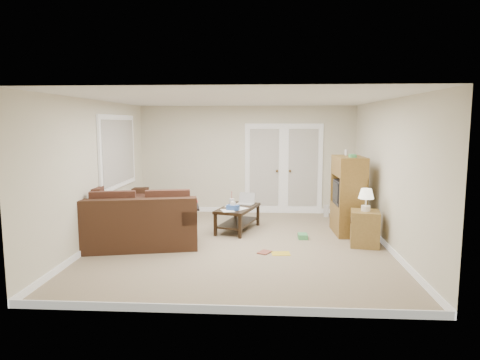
# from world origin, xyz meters

# --- Properties ---
(floor) EXTENTS (5.50, 5.50, 0.00)m
(floor) POSITION_xyz_m (0.00, 0.00, 0.00)
(floor) COLOR gray
(floor) RESTS_ON ground
(ceiling) EXTENTS (5.00, 5.50, 0.02)m
(ceiling) POSITION_xyz_m (0.00, 0.00, 2.50)
(ceiling) COLOR silver
(ceiling) RESTS_ON wall_back
(wall_left) EXTENTS (0.02, 5.50, 2.50)m
(wall_left) POSITION_xyz_m (-2.50, 0.00, 1.25)
(wall_left) COLOR beige
(wall_left) RESTS_ON floor
(wall_right) EXTENTS (0.02, 5.50, 2.50)m
(wall_right) POSITION_xyz_m (2.50, 0.00, 1.25)
(wall_right) COLOR beige
(wall_right) RESTS_ON floor
(wall_back) EXTENTS (5.00, 0.02, 2.50)m
(wall_back) POSITION_xyz_m (0.00, 2.75, 1.25)
(wall_back) COLOR beige
(wall_back) RESTS_ON floor
(wall_front) EXTENTS (5.00, 0.02, 2.50)m
(wall_front) POSITION_xyz_m (0.00, -2.75, 1.25)
(wall_front) COLOR beige
(wall_front) RESTS_ON floor
(baseboards) EXTENTS (5.00, 5.50, 0.10)m
(baseboards) POSITION_xyz_m (0.00, 0.00, 0.05)
(baseboards) COLOR white
(baseboards) RESTS_ON floor
(french_doors) EXTENTS (1.80, 0.05, 2.13)m
(french_doors) POSITION_xyz_m (0.85, 2.71, 1.04)
(french_doors) COLOR white
(french_doors) RESTS_ON floor
(window_left) EXTENTS (0.05, 1.92, 1.42)m
(window_left) POSITION_xyz_m (-2.46, 1.00, 1.55)
(window_left) COLOR white
(window_left) RESTS_ON wall_left
(sectional_sofa) EXTENTS (2.48, 3.02, 0.89)m
(sectional_sofa) POSITION_xyz_m (-2.10, 0.40, 0.35)
(sectional_sofa) COLOR #3D2517
(sectional_sofa) RESTS_ON floor
(coffee_table) EXTENTS (0.89, 1.27, 0.79)m
(coffee_table) POSITION_xyz_m (-0.10, 1.00, 0.26)
(coffee_table) COLOR black
(coffee_table) RESTS_ON floor
(tv_armoire) EXTENTS (0.54, 0.94, 1.59)m
(tv_armoire) POSITION_xyz_m (2.01, 0.91, 0.75)
(tv_armoire) COLOR brown
(tv_armoire) RESTS_ON floor
(side_cabinet) EXTENTS (0.54, 0.54, 1.00)m
(side_cabinet) POSITION_xyz_m (2.15, 0.05, 0.36)
(side_cabinet) COLOR olive
(side_cabinet) RESTS_ON floor
(space_heater) EXTENTS (0.12, 0.11, 0.27)m
(space_heater) POSITION_xyz_m (1.82, 2.35, 0.13)
(space_heater) COLOR silver
(space_heater) RESTS_ON floor
(floor_magazine) EXTENTS (0.31, 0.26, 0.01)m
(floor_magazine) POSITION_xyz_m (0.69, -0.49, 0.00)
(floor_magazine) COLOR gold
(floor_magazine) RESTS_ON floor
(floor_greenbox) EXTENTS (0.17, 0.23, 0.09)m
(floor_greenbox) POSITION_xyz_m (1.12, 0.45, 0.04)
(floor_greenbox) COLOR #479C59
(floor_greenbox) RESTS_ON floor
(floor_book) EXTENTS (0.26, 0.29, 0.02)m
(floor_book) POSITION_xyz_m (0.35, -0.41, 0.01)
(floor_book) COLOR brown
(floor_book) RESTS_ON floor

